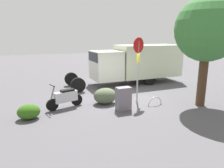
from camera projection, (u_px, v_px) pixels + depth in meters
The scene contains 9 objects.
ground_plane at pixel (121, 99), 11.20m from camera, with size 60.00×60.00×0.00m, color #524F54.
box_truck_near at pixel (136, 62), 14.72m from camera, with size 8.26×2.45×2.70m.
motorcycle at pixel (65, 97), 9.73m from camera, with size 1.76×0.76×1.20m.
stop_sign at pixel (138, 60), 10.29m from camera, with size 0.71×0.33×3.27m.
street_tree at pixel (207, 30), 9.40m from camera, with size 2.96×2.96×5.12m.
utility_cabinet at pixel (123, 99), 9.47m from camera, with size 0.66×0.41×1.07m, color slate.
bike_rack_hoop at pixel (155, 105), 10.24m from camera, with size 0.85×0.85×0.05m, color #B7B7BC.
shrub_near_sign at pixel (105, 96), 10.40m from camera, with size 1.17×0.96×0.80m, color #515D43.
shrub_mid_verge at pixel (29, 112), 8.49m from camera, with size 0.91×0.74×0.62m, color #305F17.
Camera 1 is at (4.28, 9.83, 3.36)m, focal length 33.19 mm.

